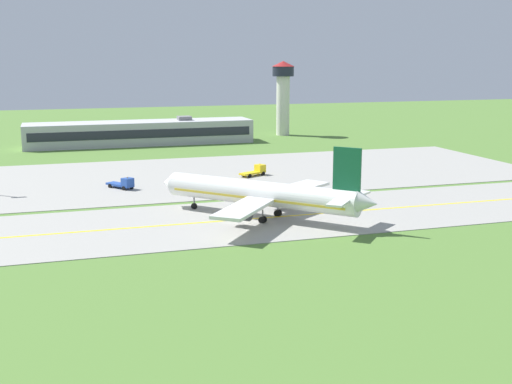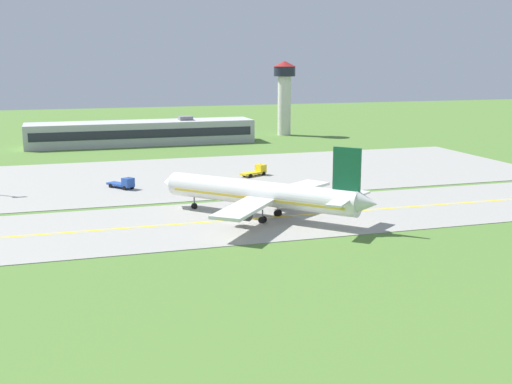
# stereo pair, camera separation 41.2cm
# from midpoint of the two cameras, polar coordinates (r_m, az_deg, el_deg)

# --- Properties ---
(ground_plane) EXTENTS (500.00, 500.00, 0.00)m
(ground_plane) POSITION_cam_midpoint_polar(r_m,az_deg,el_deg) (105.77, -1.77, -2.50)
(ground_plane) COLOR #517A33
(taxiway_strip) EXTENTS (240.00, 28.00, 0.10)m
(taxiway_strip) POSITION_cam_midpoint_polar(r_m,az_deg,el_deg) (105.76, -1.77, -2.47)
(taxiway_strip) COLOR #9E9B93
(taxiway_strip) RESTS_ON ground
(apron_pad) EXTENTS (140.00, 52.00, 0.10)m
(apron_pad) POSITION_cam_midpoint_polar(r_m,az_deg,el_deg) (147.98, -2.46, 1.60)
(apron_pad) COLOR #9E9B93
(apron_pad) RESTS_ON ground
(taxiway_centreline) EXTENTS (220.00, 0.60, 0.01)m
(taxiway_centreline) POSITION_cam_midpoint_polar(r_m,az_deg,el_deg) (105.74, -1.77, -2.44)
(taxiway_centreline) COLOR yellow
(taxiway_centreline) RESTS_ON taxiway_strip
(airplane_lead) EXTENTS (30.52, 31.90, 12.70)m
(airplane_lead) POSITION_cam_midpoint_polar(r_m,az_deg,el_deg) (106.01, 0.44, -0.17)
(airplane_lead) COLOR white
(airplane_lead) RESTS_ON ground
(service_truck_baggage) EXTENTS (5.31, 6.44, 2.59)m
(service_truck_baggage) POSITION_cam_midpoint_polar(r_m,az_deg,el_deg) (133.11, -11.56, 0.74)
(service_truck_baggage) COLOR #264CA5
(service_truck_baggage) RESTS_ON ground
(service_truck_fuel) EXTENTS (6.64, 4.69, 2.59)m
(service_truck_fuel) POSITION_cam_midpoint_polar(r_m,az_deg,el_deg) (145.27, -0.08, 1.88)
(service_truck_fuel) COLOR yellow
(service_truck_fuel) RESTS_ON ground
(terminal_building) EXTENTS (67.51, 12.61, 8.17)m
(terminal_building) POSITION_cam_midpoint_polar(r_m,az_deg,el_deg) (201.14, -10.08, 5.10)
(terminal_building) COLOR #B2B2B7
(terminal_building) RESTS_ON ground
(control_tower) EXTENTS (7.60, 7.60, 24.67)m
(control_tower) POSITION_cam_midpoint_polar(r_m,az_deg,el_deg) (221.54, 2.32, 8.83)
(control_tower) COLOR silver
(control_tower) RESTS_ON ground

